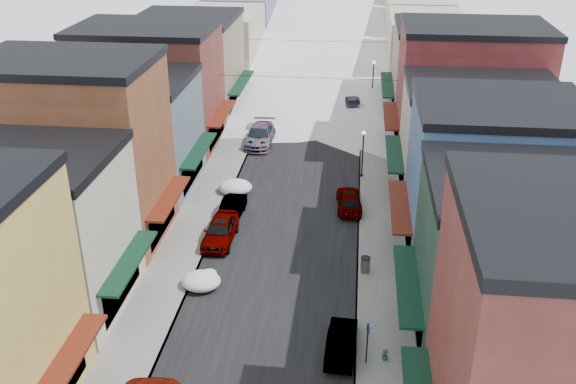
% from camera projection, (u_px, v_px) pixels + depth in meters
% --- Properties ---
extents(road, '(10.00, 160.00, 0.01)m').
position_uv_depth(road, '(321.00, 83.00, 78.59)').
color(road, black).
rests_on(road, ground).
extents(sidewalk_left, '(3.20, 160.00, 0.15)m').
position_uv_depth(sidewalk_left, '(267.00, 80.00, 79.22)').
color(sidewalk_left, gray).
rests_on(sidewalk_left, ground).
extents(sidewalk_right, '(3.20, 160.00, 0.15)m').
position_uv_depth(sidewalk_right, '(375.00, 84.00, 77.91)').
color(sidewalk_right, gray).
rests_on(sidewalk_right, ground).
extents(curb_left, '(0.10, 160.00, 0.15)m').
position_uv_depth(curb_left, '(280.00, 81.00, 79.06)').
color(curb_left, slate).
rests_on(curb_left, ground).
extents(curb_right, '(0.10, 160.00, 0.15)m').
position_uv_depth(curb_right, '(362.00, 83.00, 78.06)').
color(curb_right, slate).
rests_on(curb_right, ground).
extents(bldg_l_cream, '(11.30, 8.20, 9.50)m').
position_uv_depth(bldg_l_cream, '(28.00, 232.00, 35.32)').
color(bldg_l_cream, beige).
rests_on(bldg_l_cream, ground).
extents(bldg_l_brick_near, '(12.30, 8.20, 12.50)m').
position_uv_depth(bldg_l_brick_near, '(75.00, 152.00, 41.88)').
color(bldg_l_brick_near, brown).
rests_on(bldg_l_brick_near, ground).
extents(bldg_l_grayblue, '(11.30, 9.20, 9.00)m').
position_uv_depth(bldg_l_grayblue, '(128.00, 132.00, 50.20)').
color(bldg_l_grayblue, slate).
rests_on(bldg_l_grayblue, ground).
extents(bldg_l_brick_far, '(13.30, 9.20, 11.00)m').
position_uv_depth(bldg_l_brick_far, '(149.00, 86.00, 57.92)').
color(bldg_l_brick_far, maroon).
rests_on(bldg_l_brick_far, ground).
extents(bldg_l_tan, '(11.30, 11.20, 10.00)m').
position_uv_depth(bldg_l_tan, '(188.00, 64.00, 66.99)').
color(bldg_l_tan, '#8B735B').
rests_on(bldg_l_tan, ground).
extents(bldg_r_green, '(11.30, 9.20, 9.50)m').
position_uv_depth(bldg_r_green, '(522.00, 265.00, 32.26)').
color(bldg_r_green, '#1A372B').
rests_on(bldg_r_green, ground).
extents(bldg_r_blue, '(11.30, 9.20, 10.50)m').
position_uv_depth(bldg_r_blue, '(492.00, 181.00, 40.10)').
color(bldg_r_blue, '#426395').
rests_on(bldg_r_blue, ground).
extents(bldg_r_cream, '(12.30, 9.20, 9.00)m').
position_uv_depth(bldg_r_cream, '(477.00, 141.00, 48.43)').
color(bldg_r_cream, beige).
rests_on(bldg_r_cream, ground).
extents(bldg_r_brick_far, '(13.30, 9.20, 11.50)m').
position_uv_depth(bldg_r_brick_far, '(469.00, 91.00, 55.89)').
color(bldg_r_brick_far, maroon).
rests_on(bldg_r_brick_far, ground).
extents(bldg_r_tan, '(11.30, 11.20, 9.50)m').
position_uv_depth(bldg_r_tan, '(444.00, 71.00, 65.37)').
color(bldg_r_tan, '#9E7E68').
rests_on(bldg_r_tan, ground).
extents(distant_blocks, '(34.00, 55.00, 8.00)m').
position_uv_depth(distant_blocks, '(331.00, 15.00, 97.44)').
color(distant_blocks, gray).
rests_on(distant_blocks, ground).
extents(overhead_cables, '(16.40, 15.04, 0.04)m').
position_uv_depth(overhead_cables, '(314.00, 57.00, 64.71)').
color(overhead_cables, black).
rests_on(overhead_cables, ground).
extents(car_silver_sedan, '(2.02, 4.88, 1.65)m').
position_uv_depth(car_silver_sedan, '(220.00, 230.00, 43.50)').
color(car_silver_sedan, '#A3A4AB').
rests_on(car_silver_sedan, ground).
extents(car_dark_hatch, '(1.69, 4.22, 1.37)m').
position_uv_depth(car_dark_hatch, '(231.00, 209.00, 46.63)').
color(car_dark_hatch, black).
rests_on(car_dark_hatch, ground).
extents(car_silver_wagon, '(2.42, 5.91, 1.71)m').
position_uv_depth(car_silver_wagon, '(260.00, 135.00, 59.77)').
color(car_silver_wagon, gray).
rests_on(car_silver_wagon, ground).
extents(car_green_sedan, '(1.65, 4.21, 1.36)m').
position_uv_depth(car_green_sedan, '(341.00, 342.00, 33.17)').
color(car_green_sedan, black).
rests_on(car_green_sedan, ground).
extents(car_gray_suv, '(2.17, 4.63, 1.53)m').
position_uv_depth(car_gray_suv, '(349.00, 199.00, 47.88)').
color(car_gray_suv, '#9EA0A6').
rests_on(car_gray_suv, ground).
extents(car_black_sedan, '(2.67, 5.43, 1.52)m').
position_uv_depth(car_black_sedan, '(352.00, 103.00, 68.84)').
color(car_black_sedan, black).
rests_on(car_black_sedan, ground).
extents(car_lane_silver, '(2.21, 4.61, 1.52)m').
position_uv_depth(car_lane_silver, '(301.00, 81.00, 76.65)').
color(car_lane_silver, '#A0A2A8').
rests_on(car_lane_silver, ground).
extents(car_lane_white, '(2.60, 5.41, 1.49)m').
position_uv_depth(car_lane_white, '(338.00, 55.00, 88.16)').
color(car_lane_white, silver).
rests_on(car_lane_white, ground).
extents(parking_sign, '(0.15, 0.32, 2.44)m').
position_uv_depth(parking_sign, '(367.00, 340.00, 31.87)').
color(parking_sign, black).
rests_on(parking_sign, sidewalk_right).
extents(trash_can, '(0.61, 0.61, 1.04)m').
position_uv_depth(trash_can, '(365.00, 265.00, 39.87)').
color(trash_can, '#5C6062').
rests_on(trash_can, sidewalk_right).
extents(streetlamp_near, '(0.33, 0.33, 3.98)m').
position_uv_depth(streetlamp_near, '(363.00, 148.00, 52.13)').
color(streetlamp_near, black).
rests_on(streetlamp_near, sidewalk_right).
extents(streetlamp_far, '(0.39, 0.39, 4.68)m').
position_uv_depth(streetlamp_far, '(373.00, 76.00, 69.85)').
color(streetlamp_far, black).
rests_on(streetlamp_far, sidewalk_right).
extents(planter_far, '(0.40, 0.40, 0.58)m').
position_uv_depth(planter_far, '(385.00, 355.00, 32.60)').
color(planter_far, '#2C6230').
rests_on(planter_far, sidewalk_right).
extents(snow_pile_near, '(2.39, 2.67, 1.01)m').
position_uv_depth(snow_pile_near, '(202.00, 280.00, 38.64)').
color(snow_pile_near, white).
rests_on(snow_pile_near, ground).
extents(snow_pile_mid, '(2.63, 2.82, 1.11)m').
position_uv_depth(snow_pile_mid, '(236.00, 187.00, 50.41)').
color(snow_pile_mid, white).
rests_on(snow_pile_mid, ground).
extents(snow_pile_far, '(2.55, 2.77, 1.08)m').
position_uv_depth(snow_pile_far, '(260.00, 126.00, 63.05)').
color(snow_pile_far, white).
rests_on(snow_pile_far, ground).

